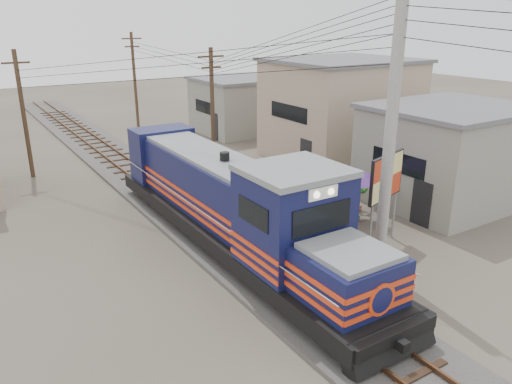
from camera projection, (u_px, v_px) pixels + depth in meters
ground at (291, 291)px, 16.52m from camera, size 120.00×120.00×0.00m
ballast at (171, 200)px, 24.47m from camera, size 3.60×70.00×0.16m
track at (171, 197)px, 24.41m from camera, size 1.15×70.00×0.12m
locomotive at (233, 206)px, 18.94m from camera, size 3.06×16.65×4.13m
utility_pole_main at (390, 133)px, 16.23m from camera, size 0.40×0.40×10.00m
wooden_pole_mid at (212, 107)px, 28.74m from camera, size 1.60×0.24×7.00m
wooden_pole_far at (135, 78)px, 39.97m from camera, size 1.60×0.24×7.50m
wooden_pole_left at (23, 112)px, 27.14m from camera, size 1.60×0.24×7.00m
power_lines at (172, 43)px, 20.72m from camera, size 9.65×19.00×3.30m
shophouse_front at (449, 154)px, 23.93m from camera, size 7.35×6.30×4.70m
shophouse_mid at (340, 109)px, 31.36m from camera, size 8.40×7.35×6.20m
shophouse_back at (239, 105)px, 38.91m from camera, size 6.30×6.30×4.20m
billboard at (386, 179)px, 18.86m from camera, size 2.35×0.84×3.74m
market_umbrella at (357, 174)px, 21.48m from camera, size 2.25×2.25×2.46m
vendor at (339, 182)px, 24.67m from camera, size 0.73×0.60×1.71m
plant_nursery at (316, 210)px, 22.06m from camera, size 3.34×3.12×1.06m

